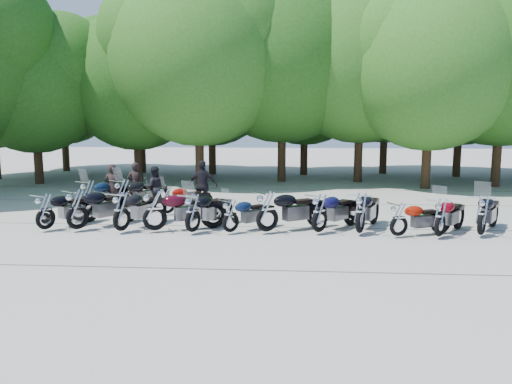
# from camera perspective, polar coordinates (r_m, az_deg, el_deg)

# --- Properties ---
(ground) EXTENTS (90.00, 90.00, 0.00)m
(ground) POSITION_cam_1_polar(r_m,az_deg,el_deg) (14.12, -0.45, -5.30)
(ground) COLOR gray
(ground) RESTS_ON ground
(tree_1) EXTENTS (6.97, 6.97, 8.55)m
(tree_1) POSITION_cam_1_polar(r_m,az_deg,el_deg) (28.23, -24.08, 11.14)
(tree_1) COLOR #3A2614
(tree_1) RESTS_ON ground
(tree_2) EXTENTS (7.31, 7.31, 8.97)m
(tree_2) POSITION_cam_1_polar(r_m,az_deg,el_deg) (27.88, -13.60, 12.17)
(tree_2) COLOR #3A2614
(tree_2) RESTS_ON ground
(tree_3) EXTENTS (8.70, 8.70, 10.67)m
(tree_3) POSITION_cam_1_polar(r_m,az_deg,el_deg) (25.53, -6.64, 15.00)
(tree_3) COLOR #3A2614
(tree_3) RESTS_ON ground
(tree_4) EXTENTS (9.13, 9.13, 11.20)m
(tree_4) POSITION_cam_1_polar(r_m,az_deg,el_deg) (26.98, 3.04, 15.35)
(tree_4) COLOR #3A2614
(tree_4) RESTS_ON ground
(tree_5) EXTENTS (9.04, 9.04, 11.10)m
(tree_5) POSITION_cam_1_polar(r_m,az_deg,el_deg) (27.31, 11.93, 14.97)
(tree_5) COLOR #3A2614
(tree_5) RESTS_ON ground
(tree_6) EXTENTS (8.00, 8.00, 9.82)m
(tree_6) POSITION_cam_1_polar(r_m,az_deg,el_deg) (25.45, 19.37, 13.47)
(tree_6) COLOR #3A2614
(tree_6) RESTS_ON ground
(tree_7) EXTENTS (8.79, 8.79, 10.79)m
(tree_7) POSITION_cam_1_polar(r_m,az_deg,el_deg) (27.56, 26.46, 13.85)
(tree_7) COLOR #3A2614
(tree_7) RESTS_ON ground
(tree_9) EXTENTS (7.59, 7.59, 9.32)m
(tree_9) POSITION_cam_1_polar(r_m,az_deg,el_deg) (34.60, -21.31, 11.39)
(tree_9) COLOR #3A2614
(tree_9) RESTS_ON ground
(tree_10) EXTENTS (7.78, 7.78, 9.55)m
(tree_10) POSITION_cam_1_polar(r_m,az_deg,el_deg) (32.15, -13.14, 12.26)
(tree_10) COLOR #3A2614
(tree_10) RESTS_ON ground
(tree_11) EXTENTS (7.56, 7.56, 9.28)m
(tree_11) POSITION_cam_1_polar(r_m,az_deg,el_deg) (30.58, -5.12, 12.35)
(tree_11) COLOR #3A2614
(tree_11) RESTS_ON ground
(tree_12) EXTENTS (7.88, 7.88, 9.67)m
(tree_12) POSITION_cam_1_polar(r_m,az_deg,el_deg) (30.25, 5.61, 12.83)
(tree_12) COLOR #3A2614
(tree_12) RESTS_ON ground
(tree_13) EXTENTS (8.31, 8.31, 10.20)m
(tree_13) POSITION_cam_1_polar(r_m,az_deg,el_deg) (31.77, 14.66, 12.95)
(tree_13) COLOR #3A2614
(tree_13) RESTS_ON ground
(tree_14) EXTENTS (8.02, 8.02, 9.84)m
(tree_14) POSITION_cam_1_polar(r_m,az_deg,el_deg) (31.38, 22.47, 12.28)
(tree_14) COLOR #3A2614
(tree_14) RESTS_ON ground
(motorcycle_0) EXTENTS (1.66, 2.33, 1.28)m
(motorcycle_0) POSITION_cam_1_polar(r_m,az_deg,el_deg) (16.12, -22.97, -1.94)
(motorcycle_0) COLOR black
(motorcycle_0) RESTS_ON ground
(motorcycle_1) EXTENTS (2.10, 2.51, 1.43)m
(motorcycle_1) POSITION_cam_1_polar(r_m,az_deg,el_deg) (15.76, -19.76, -1.72)
(motorcycle_1) COLOR black
(motorcycle_1) RESTS_ON ground
(motorcycle_2) EXTENTS (1.59, 2.52, 1.37)m
(motorcycle_2) POSITION_cam_1_polar(r_m,az_deg,el_deg) (15.15, -15.13, -2.02)
(motorcycle_2) COLOR black
(motorcycle_2) RESTS_ON ground
(motorcycle_3) EXTENTS (2.58, 1.72, 1.41)m
(motorcycle_3) POSITION_cam_1_polar(r_m,az_deg,el_deg) (14.96, -11.51, -1.94)
(motorcycle_3) COLOR #350712
(motorcycle_3) RESTS_ON ground
(motorcycle_4) EXTENTS (1.67, 2.44, 1.34)m
(motorcycle_4) POSITION_cam_1_polar(r_m,az_deg,el_deg) (14.60, -7.24, -2.24)
(motorcycle_4) COLOR black
(motorcycle_4) RESTS_ON ground
(motorcycle_5) EXTENTS (1.87, 1.89, 1.15)m
(motorcycle_5) POSITION_cam_1_polar(r_m,az_deg,el_deg) (14.52, -2.92, -2.60)
(motorcycle_5) COLOR #0B1834
(motorcycle_5) RESTS_ON ground
(motorcycle_6) EXTENTS (2.54, 2.04, 1.43)m
(motorcycle_6) POSITION_cam_1_polar(r_m,az_deg,el_deg) (14.51, 1.30, -2.04)
(motorcycle_6) COLOR black
(motorcycle_6) RESTS_ON ground
(motorcycle_7) EXTENTS (2.05, 2.30, 1.34)m
(motorcycle_7) POSITION_cam_1_polar(r_m,az_deg,el_deg) (14.58, 7.29, -2.25)
(motorcycle_7) COLOR #0D0C35
(motorcycle_7) RESTS_ON ground
(motorcycle_8) EXTENTS (1.60, 2.57, 1.40)m
(motorcycle_8) POSITION_cam_1_polar(r_m,az_deg,el_deg) (14.65, 11.86, -2.20)
(motorcycle_8) COLOR black
(motorcycle_8) RESTS_ON ground
(motorcycle_9) EXTENTS (2.10, 1.38, 1.14)m
(motorcycle_9) POSITION_cam_1_polar(r_m,az_deg,el_deg) (14.60, 16.03, -2.88)
(motorcycle_9) COLOR #991505
(motorcycle_9) RESTS_ON ground
(motorcycle_10) EXTENTS (1.86, 2.25, 1.28)m
(motorcycle_10) POSITION_cam_1_polar(r_m,az_deg,el_deg) (14.87, 20.34, -2.62)
(motorcycle_10) COLOR maroon
(motorcycle_10) RESTS_ON ground
(motorcycle_11) EXTENTS (1.87, 2.44, 1.36)m
(motorcycle_11) POSITION_cam_1_polar(r_m,az_deg,el_deg) (15.49, 24.45, -2.27)
(motorcycle_11) COLOR black
(motorcycle_11) RESTS_ON ground
(motorcycle_12) EXTENTS (1.81, 2.46, 1.36)m
(motorcycle_12) POSITION_cam_1_polar(r_m,az_deg,el_deg) (18.53, -18.57, -0.33)
(motorcycle_12) COLOR #0B1C33
(motorcycle_12) RESTS_ON ground
(motorcycle_13) EXTENTS (1.94, 2.54, 1.42)m
(motorcycle_13) POSITION_cam_1_polar(r_m,az_deg,el_deg) (18.04, -14.94, -0.31)
(motorcycle_13) COLOR black
(motorcycle_13) RESTS_ON ground
(motorcycle_14) EXTENTS (1.99, 1.75, 1.15)m
(motorcycle_14) POSITION_cam_1_polar(r_m,az_deg,el_deg) (17.67, -10.10, -0.76)
(motorcycle_14) COLOR maroon
(motorcycle_14) RESTS_ON ground
(rider_0) EXTENTS (0.65, 0.45, 1.70)m
(rider_0) POSITION_cam_1_polar(r_m,az_deg,el_deg) (19.02, -16.06, 0.52)
(rider_0) COLOR black
(rider_0) RESTS_ON ground
(rider_1) EXTENTS (0.95, 0.86, 1.60)m
(rider_1) POSITION_cam_1_polar(r_m,az_deg,el_deg) (18.94, -11.55, 0.48)
(rider_1) COLOR black
(rider_1) RESTS_ON ground
(rider_2) EXTENTS (1.10, 0.50, 1.84)m
(rider_2) POSITION_cam_1_polar(r_m,az_deg,el_deg) (18.31, -6.08, 0.72)
(rider_2) COLOR black
(rider_2) RESTS_ON ground
(rider_3) EXTENTS (0.69, 0.51, 1.72)m
(rider_3) POSITION_cam_1_polar(r_m,az_deg,el_deg) (19.42, -13.59, 0.79)
(rider_3) COLOR black
(rider_3) RESTS_ON ground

